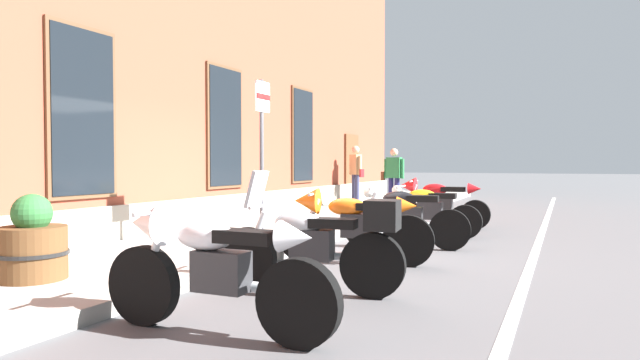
# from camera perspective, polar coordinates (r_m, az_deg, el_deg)

# --- Properties ---
(ground_plane) EXTENTS (140.00, 140.00, 0.00)m
(ground_plane) POSITION_cam_1_polar(r_m,az_deg,el_deg) (8.38, -1.20, -7.54)
(ground_plane) COLOR #4C4C4F
(sidewalk) EXTENTS (31.02, 2.82, 0.15)m
(sidewalk) POSITION_cam_1_polar(r_m,az_deg,el_deg) (9.06, -9.28, -6.36)
(sidewalk) COLOR gray
(sidewalk) RESTS_ON ground_plane
(lane_stripe) EXTENTS (31.02, 0.12, 0.01)m
(lane_stripe) POSITION_cam_1_polar(r_m,az_deg,el_deg) (7.57, 21.42, -8.64)
(lane_stripe) COLOR silver
(lane_stripe) RESTS_ON ground_plane
(brick_pub_facade) EXTENTS (25.02, 5.94, 9.05)m
(brick_pub_facade) POSITION_cam_1_polar(r_m,az_deg,el_deg) (12.35, -27.03, 16.41)
(brick_pub_facade) COLOR brown
(brick_pub_facade) RESTS_ON ground_plane
(motorcycle_white_sport) EXTENTS (0.62, 2.11, 1.04)m
(motorcycle_white_sport) POSITION_cam_1_polar(r_m,az_deg,el_deg) (4.38, -11.86, -8.70)
(motorcycle_white_sport) COLOR black
(motorcycle_white_sport) RESTS_ON ground_plane
(motorcycle_silver_touring) EXTENTS (0.67, 2.05, 1.28)m
(motorcycle_silver_touring) POSITION_cam_1_polar(r_m,az_deg,el_deg) (5.59, -0.30, -6.68)
(motorcycle_silver_touring) COLOR black
(motorcycle_silver_touring) RESTS_ON ground_plane
(motorcycle_orange_sport) EXTENTS (0.65, 2.12, 1.02)m
(motorcycle_orange_sport) POSITION_cam_1_polar(r_m,az_deg,el_deg) (7.26, 3.08, -4.55)
(motorcycle_orange_sport) COLOR black
(motorcycle_orange_sport) RESTS_ON ground_plane
(motorcycle_black_naked) EXTENTS (0.62, 2.03, 0.98)m
(motorcycle_black_naked) POSITION_cam_1_polar(r_m,az_deg,el_deg) (8.67, 8.93, -4.00)
(motorcycle_black_naked) COLOR black
(motorcycle_black_naked) RESTS_ON ground_plane
(motorcycle_yellow_naked) EXTENTS (0.62, 1.97, 0.94)m
(motorcycle_yellow_naked) POSITION_cam_1_polar(r_m,az_deg,el_deg) (10.10, 11.24, -3.27)
(motorcycle_yellow_naked) COLOR black
(motorcycle_yellow_naked) RESTS_ON ground_plane
(motorcycle_red_sport) EXTENTS (0.62, 2.08, 1.05)m
(motorcycle_red_sport) POSITION_cam_1_polar(r_m,az_deg,el_deg) (11.62, 12.19, -2.12)
(motorcycle_red_sport) COLOR black
(motorcycle_red_sport) RESTS_ON ground_plane
(pedestrian_striped_shirt) EXTENTS (0.24, 0.66, 1.62)m
(pedestrian_striped_shirt) POSITION_cam_1_polar(r_m,az_deg,el_deg) (14.89, 7.85, 0.60)
(pedestrian_striped_shirt) COLOR #1E1E4C
(pedestrian_striped_shirt) RESTS_ON sidewalk
(pedestrian_tan_coat) EXTENTS (0.45, 0.58, 1.74)m
(pedestrian_tan_coat) POSITION_cam_1_polar(r_m,az_deg,el_deg) (16.29, 3.82, 1.00)
(pedestrian_tan_coat) COLOR #2D3351
(pedestrian_tan_coat) RESTS_ON sidewalk
(parking_sign) EXTENTS (0.36, 0.07, 2.43)m
(parking_sign) POSITION_cam_1_polar(r_m,az_deg,el_deg) (7.90, -6.19, 4.41)
(parking_sign) COLOR #4C4C51
(parking_sign) RESTS_ON sidewalk
(barrel_planter) EXTENTS (0.70, 0.70, 0.89)m
(barrel_planter) POSITION_cam_1_polar(r_m,az_deg,el_deg) (6.32, -28.27, -6.14)
(barrel_planter) COLOR brown
(barrel_planter) RESTS_ON sidewalk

